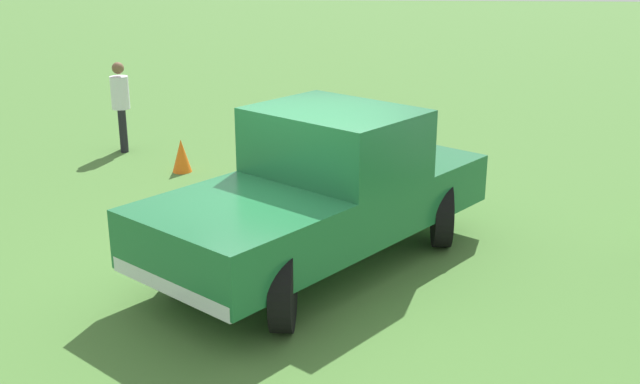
# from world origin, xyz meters

# --- Properties ---
(ground_plane) EXTENTS (80.00, 80.00, 0.00)m
(ground_plane) POSITION_xyz_m (0.00, 0.00, 0.00)
(ground_plane) COLOR #477533
(pickup_truck) EXTENTS (4.67, 4.20, 1.83)m
(pickup_truck) POSITION_xyz_m (-0.28, 0.36, 0.95)
(pickup_truck) COLOR black
(pickup_truck) RESTS_ON ground_plane
(person_visitor) EXTENTS (0.40, 0.40, 1.61)m
(person_visitor) POSITION_xyz_m (-5.03, -3.55, 0.90)
(person_visitor) COLOR black
(person_visitor) RESTS_ON ground_plane
(traffic_cone) EXTENTS (0.32, 0.32, 0.55)m
(traffic_cone) POSITION_xyz_m (-3.80, -2.20, 0.28)
(traffic_cone) COLOR orange
(traffic_cone) RESTS_ON ground_plane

